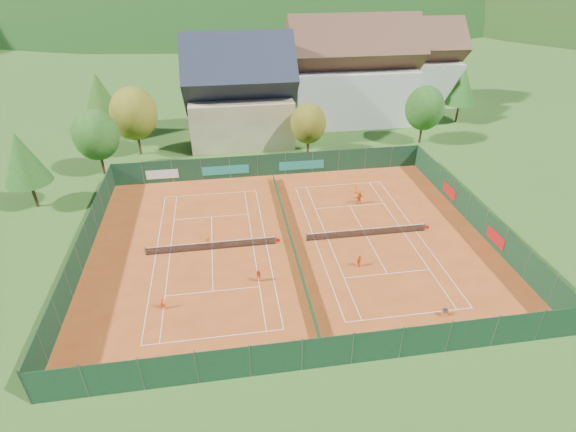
# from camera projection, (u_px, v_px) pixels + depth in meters

# --- Properties ---
(ground) EXTENTS (600.00, 600.00, 0.00)m
(ground) POSITION_uv_depth(u_px,v_px,m) (291.00, 243.00, 45.91)
(ground) COLOR #2B541A
(ground) RESTS_ON ground
(clay_pad) EXTENTS (40.00, 32.00, 0.01)m
(clay_pad) POSITION_uv_depth(u_px,v_px,m) (291.00, 243.00, 45.90)
(clay_pad) COLOR #A94518
(clay_pad) RESTS_ON ground
(court_markings_left) EXTENTS (11.03, 23.83, 0.00)m
(court_markings_left) POSITION_uv_depth(u_px,v_px,m) (212.00, 250.00, 44.84)
(court_markings_left) COLOR white
(court_markings_left) RESTS_ON ground
(court_markings_right) EXTENTS (11.03, 23.83, 0.00)m
(court_markings_right) POSITION_uv_depth(u_px,v_px,m) (366.00, 236.00, 46.95)
(court_markings_right) COLOR white
(court_markings_right) RESTS_ON ground
(tennis_net_left) EXTENTS (13.30, 0.10, 1.02)m
(tennis_net_left) POSITION_uv_depth(u_px,v_px,m) (213.00, 245.00, 44.60)
(tennis_net_left) COLOR #59595B
(tennis_net_left) RESTS_ON ground
(tennis_net_right) EXTENTS (13.30, 0.10, 1.02)m
(tennis_net_right) POSITION_uv_depth(u_px,v_px,m) (368.00, 232.00, 46.72)
(tennis_net_right) COLOR #59595B
(tennis_net_right) RESTS_ON ground
(court_divider) EXTENTS (0.03, 28.80, 1.00)m
(court_divider) POSITION_uv_depth(u_px,v_px,m) (291.00, 239.00, 45.65)
(court_divider) COLOR #14371B
(court_divider) RESTS_ON ground
(fence_north) EXTENTS (40.00, 0.10, 3.00)m
(fence_north) POSITION_uv_depth(u_px,v_px,m) (268.00, 165.00, 58.63)
(fence_north) COLOR #133520
(fence_north) RESTS_ON ground
(fence_south) EXTENTS (40.00, 0.04, 3.00)m
(fence_south) POSITION_uv_depth(u_px,v_px,m) (327.00, 352.00, 31.58)
(fence_south) COLOR #143820
(fence_south) RESTS_ON ground
(fence_west) EXTENTS (0.04, 32.00, 3.00)m
(fence_west) POSITION_uv_depth(u_px,v_px,m) (83.00, 248.00, 42.49)
(fence_west) COLOR #12321B
(fence_west) RESTS_ON ground
(fence_east) EXTENTS (0.09, 32.00, 3.00)m
(fence_east) POSITION_uv_depth(u_px,v_px,m) (476.00, 215.00, 47.83)
(fence_east) COLOR #13341B
(fence_east) RESTS_ON ground
(chalet) EXTENTS (16.20, 12.00, 16.00)m
(chalet) POSITION_uv_depth(u_px,v_px,m) (240.00, 97.00, 67.49)
(chalet) COLOR beige
(chalet) RESTS_ON ground
(hotel_block_a) EXTENTS (21.60, 11.00, 17.25)m
(hotel_block_a) POSITION_uv_depth(u_px,v_px,m) (351.00, 77.00, 74.69)
(hotel_block_a) COLOR silver
(hotel_block_a) RESTS_ON ground
(hotel_block_b) EXTENTS (17.28, 10.00, 15.50)m
(hotel_block_b) POSITION_uv_depth(u_px,v_px,m) (412.00, 68.00, 83.71)
(hotel_block_b) COLOR silver
(hotel_block_b) RESTS_ON ground
(tree_west_front) EXTENTS (5.72, 5.72, 8.69)m
(tree_west_front) POSITION_uv_depth(u_px,v_px,m) (96.00, 135.00, 57.14)
(tree_west_front) COLOR #4A2C1A
(tree_west_front) RESTS_ON ground
(tree_west_mid) EXTENTS (6.44, 6.44, 9.78)m
(tree_west_mid) POSITION_uv_depth(u_px,v_px,m) (134.00, 113.00, 62.40)
(tree_west_mid) COLOR #4C301B
(tree_west_mid) RESTS_ON ground
(tree_west_back) EXTENTS (5.60, 5.60, 10.00)m
(tree_west_back) POSITION_uv_depth(u_px,v_px,m) (99.00, 95.00, 68.04)
(tree_west_back) COLOR #4E341C
(tree_west_back) RESTS_ON ground
(tree_center) EXTENTS (5.01, 5.01, 7.60)m
(tree_center) POSITION_uv_depth(u_px,v_px,m) (308.00, 123.00, 62.89)
(tree_center) COLOR #4B2D1A
(tree_center) RESTS_ON ground
(tree_east_front) EXTENTS (5.72, 5.72, 8.69)m
(tree_east_front) POSITION_uv_depth(u_px,v_px,m) (425.00, 108.00, 66.61)
(tree_east_front) COLOR #402916
(tree_east_front) RESTS_ON ground
(tree_east_mid) EXTENTS (5.04, 5.04, 9.00)m
(tree_east_mid) POSITION_uv_depth(u_px,v_px,m) (462.00, 87.00, 74.36)
(tree_east_mid) COLOR #4A301A
(tree_east_mid) RESTS_ON ground
(tree_west_side) EXTENTS (5.04, 5.04, 9.00)m
(tree_west_side) POSITION_uv_depth(u_px,v_px,m) (22.00, 158.00, 49.23)
(tree_west_side) COLOR #452D18
(tree_west_side) RESTS_ON ground
(tree_east_back) EXTENTS (7.15, 7.15, 10.86)m
(tree_east_back) POSITION_uv_depth(u_px,v_px,m) (399.00, 73.00, 79.73)
(tree_east_back) COLOR #412617
(tree_east_back) RESTS_ON ground
(mountain_backdrop) EXTENTS (820.00, 530.00, 242.00)m
(mountain_backdrop) POSITION_uv_depth(u_px,v_px,m) (275.00, 75.00, 267.77)
(mountain_backdrop) COLOR black
(mountain_backdrop) RESTS_ON ground
(ball_hopper) EXTENTS (0.34, 0.34, 0.80)m
(ball_hopper) POSITION_uv_depth(u_px,v_px,m) (445.00, 311.00, 36.53)
(ball_hopper) COLOR slate
(ball_hopper) RESTS_ON ground
(loose_ball_0) EXTENTS (0.07, 0.07, 0.07)m
(loose_ball_0) POSITION_uv_depth(u_px,v_px,m) (233.00, 275.00, 41.37)
(loose_ball_0) COLOR #CCD833
(loose_ball_0) RESTS_ON ground
(loose_ball_1) EXTENTS (0.07, 0.07, 0.07)m
(loose_ball_1) POSITION_uv_depth(u_px,v_px,m) (407.00, 310.00, 37.38)
(loose_ball_1) COLOR #CCD833
(loose_ball_1) RESTS_ON ground
(player_left_near) EXTENTS (0.51, 0.40, 1.23)m
(player_left_near) POSITION_uv_depth(u_px,v_px,m) (163.00, 303.00, 37.19)
(player_left_near) COLOR #FB5216
(player_left_near) RESTS_ON ground
(player_left_mid) EXTENTS (0.76, 0.68, 1.31)m
(player_left_mid) POSITION_uv_depth(u_px,v_px,m) (259.00, 276.00, 40.18)
(player_left_mid) COLOR #EE5B15
(player_left_mid) RESTS_ON ground
(player_left_far) EXTENTS (0.82, 0.54, 1.20)m
(player_left_far) POSITION_uv_depth(u_px,v_px,m) (208.00, 242.00, 44.95)
(player_left_far) COLOR #D56113
(player_left_far) RESTS_ON ground
(player_right_near) EXTENTS (0.79, 0.71, 1.29)m
(player_right_near) POSITION_uv_depth(u_px,v_px,m) (359.00, 261.00, 42.14)
(player_right_near) COLOR orange
(player_right_near) RESTS_ON ground
(player_right_far_a) EXTENTS (0.62, 0.43, 1.21)m
(player_right_far_a) POSITION_uv_depth(u_px,v_px,m) (356.00, 189.00, 54.82)
(player_right_far_a) COLOR orange
(player_right_far_a) RESTS_ON ground
(player_right_far_b) EXTENTS (1.50, 0.71, 1.55)m
(player_right_far_b) POSITION_uv_depth(u_px,v_px,m) (359.00, 198.00, 52.47)
(player_right_far_b) COLOR orange
(player_right_far_b) RESTS_ON ground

